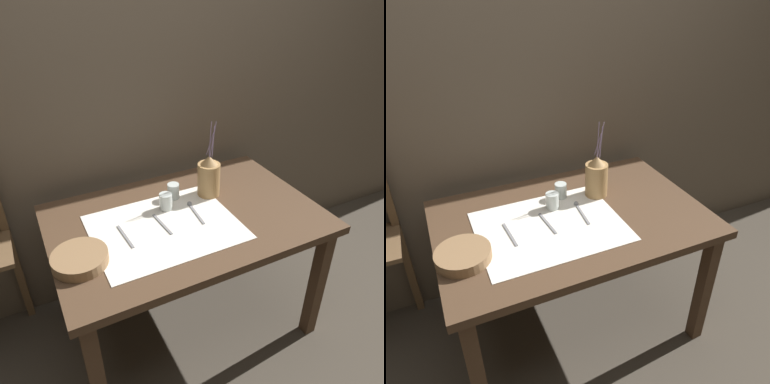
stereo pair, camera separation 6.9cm
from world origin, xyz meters
TOP-DOWN VIEW (x-y plane):
  - ground_plane at (0.00, 0.00)m, footprint 12.00×12.00m
  - stone_wall_back at (0.00, 0.52)m, footprint 7.00×0.06m
  - wooden_table at (0.00, 0.00)m, footprint 1.24×0.82m
  - linen_cloth at (-0.12, -0.04)m, footprint 0.64×0.50m
  - pitcher_with_flowers at (0.19, 0.12)m, footprint 0.11×0.11m
  - wooden_bowl at (-0.51, -0.11)m, footprint 0.22×0.22m
  - glass_tumbler_near at (-0.06, 0.09)m, footprint 0.06×0.06m
  - glass_tumbler_far at (0.01, 0.17)m, footprint 0.06×0.06m
  - fork_inner at (-0.30, -0.03)m, footprint 0.02×0.18m
  - fork_outer at (-0.13, -0.02)m, footprint 0.03×0.18m
  - spoon_outer at (0.05, 0.04)m, footprint 0.03×0.19m

SIDE VIEW (x-z plane):
  - ground_plane at x=0.00m, z-range 0.00..0.00m
  - wooden_table at x=0.00m, z-range 0.27..0.99m
  - linen_cloth at x=-0.12m, z-range 0.72..0.72m
  - fork_inner at x=-0.30m, z-range 0.72..0.72m
  - fork_outer at x=-0.13m, z-range 0.72..0.72m
  - spoon_outer at x=0.05m, z-range 0.71..0.74m
  - wooden_bowl at x=-0.51m, z-range 0.72..0.76m
  - glass_tumbler_far at x=0.01m, z-range 0.72..0.80m
  - glass_tumbler_near at x=-0.06m, z-range 0.72..0.80m
  - pitcher_with_flowers at x=0.19m, z-range 0.62..1.01m
  - stone_wall_back at x=0.00m, z-range 0.00..2.40m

